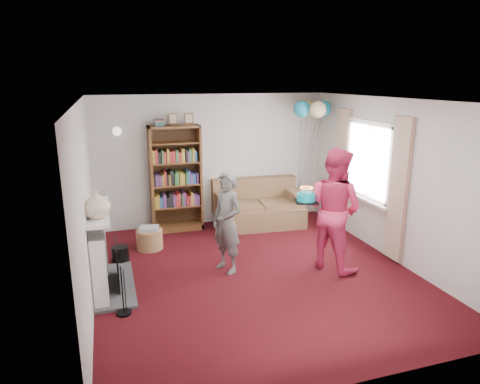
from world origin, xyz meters
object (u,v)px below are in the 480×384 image
object	(u,v)px
person_magenta	(334,209)
birthday_cake	(306,197)
sofa	(258,208)
person_striped	(227,222)
bookcase	(175,179)

from	to	relation	value
person_magenta	birthday_cake	world-z (taller)	person_magenta
birthday_cake	person_magenta	bearing A→B (deg)	-10.95
sofa	person_striped	bearing A→B (deg)	-117.20
bookcase	birthday_cake	size ratio (longest dim) A/B	6.83
person_striped	birthday_cake	distance (m)	1.20
bookcase	birthday_cake	world-z (taller)	bookcase
person_magenta	sofa	bearing A→B (deg)	-16.84
person_striped	sofa	bearing A→B (deg)	122.84
person_magenta	birthday_cake	bearing A→B (deg)	51.95
sofa	birthday_cake	xyz separation A→B (m)	(-0.02, -2.11, 0.77)
bookcase	person_striped	xyz separation A→B (m)	(0.41, -2.07, -0.21)
sofa	birthday_cake	bearing A→B (deg)	-85.90
sofa	bookcase	bearing A→B (deg)	176.23
sofa	person_magenta	distance (m)	2.30
sofa	person_striped	distance (m)	2.20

